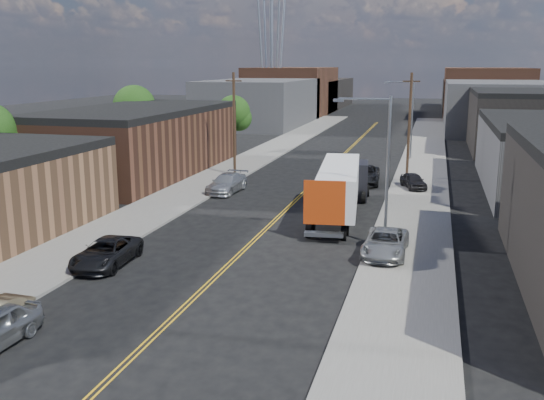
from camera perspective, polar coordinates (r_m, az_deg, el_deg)
The scene contains 24 objects.
ground at distance 72.23m, azimuth 6.50°, elevation 4.03°, with size 260.00×260.00×0.00m, color black.
centerline at distance 57.64m, azimuth 4.24°, elevation 1.89°, with size 0.32×120.00×0.01m, color gold.
sidewalk_left at distance 60.10m, azimuth -4.69°, elevation 2.39°, with size 5.00×140.00×0.15m, color slate.
sidewalk_right at distance 56.67m, azimuth 13.72°, elevation 1.44°, with size 5.00×140.00×0.15m, color slate.
warehouse_brown at distance 62.09m, azimuth -12.50°, elevation 5.48°, with size 12.00×26.00×6.60m.
industrial_right_c at distance 83.72m, azimuth 23.03°, elevation 6.91°, with size 14.00×22.00×7.60m.
skyline_left_a at distance 110.17m, azimuth -1.10°, elevation 9.17°, with size 16.00×30.00×8.00m, color #343436.
skyline_right_a at distance 106.28m, azimuth 20.33°, elevation 8.26°, with size 16.00×30.00×8.00m, color #343436.
skyline_left_b at distance 134.28m, azimuth 1.91°, elevation 10.22°, with size 16.00×26.00×10.00m, color #512E20.
skyline_right_b at distance 131.11m, azimuth 19.44°, elevation 9.46°, with size 16.00×26.00×10.00m, color #512E20.
skyline_left_c at distance 153.87m, azimuth 3.63°, elevation 9.96°, with size 16.00×40.00×7.00m, color black.
skyline_right_c at distance 151.11m, azimuth 18.86°, elevation 9.27°, with size 16.00×40.00×7.00m, color black.
streetlight_near at distance 36.17m, azimuth 10.24°, elevation 3.82°, with size 3.39×0.25×9.00m.
streetlight_far at distance 70.91m, azimuth 12.74°, elevation 7.98°, with size 3.39×0.25×9.00m.
utility_pole_left_far at distance 58.98m, azimuth -3.58°, elevation 7.18°, with size 1.60×0.26×10.00m.
utility_pole_right at distance 58.96m, azimuth 12.79°, elevation 6.89°, with size 1.60×0.26×10.00m.
tree_left_mid at distance 74.33m, azimuth -12.78°, elevation 8.30°, with size 5.10×5.04×8.37m.
tree_left_far at distance 76.90m, azimuth -3.61°, elevation 8.04°, with size 4.35×4.20×6.97m.
semi_truck at distance 44.10m, azimuth 6.63°, elevation 1.41°, with size 3.77×15.12×3.90m.
car_left_c at distance 34.35m, azimuth -15.32°, elevation -4.79°, with size 2.41×5.22×1.45m, color black.
car_left_d at distance 51.98m, azimuth -4.27°, elevation 1.58°, with size 2.22×5.47×1.59m, color #AFB2B5.
car_right_lot_a at distance 35.01m, azimuth 10.63°, elevation -3.98°, with size 2.37×5.15×1.43m, color #9EA1A3.
car_right_lot_c at distance 54.30m, azimuth 13.16°, elevation 1.78°, with size 1.56×3.88×1.32m, color black.
car_ahead_truck at distance 56.35m, azimuth 8.66°, elevation 2.37°, with size 2.74×5.93×1.65m, color black.
Camera 1 is at (10.53, -10.64, 10.78)m, focal length 40.00 mm.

